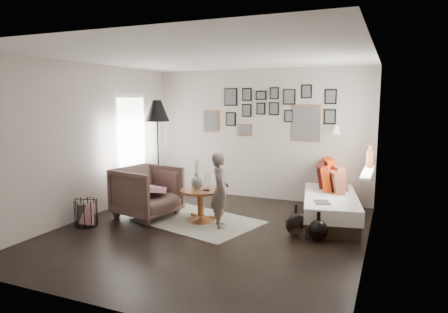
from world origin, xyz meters
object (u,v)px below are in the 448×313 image
at_px(pedestal_table, 201,207).
at_px(child, 220,190).
at_px(demijohn_large, 296,224).
at_px(demijohn_small, 318,230).
at_px(vase, 197,180).
at_px(armchair, 147,192).
at_px(daybed, 331,202).
at_px(floor_lamp, 157,115).
at_px(magazine_basket, 86,213).

xyz_separation_m(pedestal_table, child, (0.41, -0.14, 0.34)).
distance_m(demijohn_large, demijohn_small, 0.37).
height_order(pedestal_table, vase, vase).
relative_size(pedestal_table, armchair, 0.72).
bearing_deg(armchair, demijohn_small, -81.50).
relative_size(daybed, armchair, 2.17).
distance_m(floor_lamp, magazine_basket, 2.26).
bearing_deg(armchair, magazine_basket, 153.98).
bearing_deg(demijohn_small, pedestal_table, 174.25).
distance_m(vase, daybed, 2.28).
height_order(pedestal_table, floor_lamp, floor_lamp).
xyz_separation_m(armchair, demijohn_small, (2.92, -0.10, -0.27)).
distance_m(demijohn_large, child, 1.26).
distance_m(armchair, floor_lamp, 1.55).
distance_m(magazine_basket, demijohn_large, 3.29).
bearing_deg(armchair, vase, -72.03).
height_order(pedestal_table, child, child).
relative_size(daybed, demijohn_large, 4.42).
bearing_deg(vase, magazine_basket, -147.89).
xyz_separation_m(daybed, demijohn_small, (-0.01, -1.14, -0.14)).
distance_m(pedestal_table, daybed, 2.18).
height_order(vase, magazine_basket, vase).
xyz_separation_m(daybed, child, (-1.56, -1.09, 0.29)).
height_order(magazine_basket, demijohn_small, magazine_basket).
distance_m(magazine_basket, demijohn_small, 3.60).
bearing_deg(magazine_basket, demijohn_large, 14.87).
distance_m(vase, demijohn_large, 1.76).
distance_m(vase, child, 0.53).
bearing_deg(child, daybed, -88.50).
bearing_deg(floor_lamp, armchair, -70.49).
xyz_separation_m(pedestal_table, daybed, (1.96, 0.95, 0.05)).
bearing_deg(child, vase, 37.87).
xyz_separation_m(pedestal_table, demijohn_large, (1.60, -0.08, -0.07)).
bearing_deg(daybed, vase, -166.44).
height_order(magazine_basket, demijohn_large, demijohn_large).
height_order(demijohn_small, child, child).
height_order(floor_lamp, child, floor_lamp).
xyz_separation_m(demijohn_small, child, (-1.54, 0.05, 0.43)).
bearing_deg(pedestal_table, floor_lamp, 149.98).
bearing_deg(demijohn_large, magazine_basket, -165.13).
bearing_deg(child, floor_lamp, 28.84).
distance_m(floor_lamp, demijohn_large, 3.35).
relative_size(pedestal_table, floor_lamp, 0.34).
bearing_deg(demijohn_small, daybed, 89.25).
bearing_deg(vase, armchair, -172.46).
relative_size(magazine_basket, demijohn_small, 1.01).
bearing_deg(daybed, pedestal_table, -165.09).
xyz_separation_m(pedestal_table, floor_lamp, (-1.27, 0.73, 1.47)).
height_order(daybed, demijohn_small, daybed).
distance_m(pedestal_table, armchair, 0.99).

